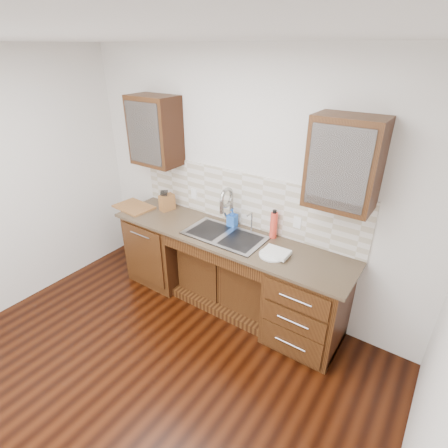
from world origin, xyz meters
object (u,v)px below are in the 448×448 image
Objects in this scene: plate at (273,255)px; knife_block at (167,202)px; cutting_board at (134,207)px; soap_bottle at (232,218)px; water_bottle at (274,225)px.

knife_block is at bearing 172.62° from plate.
knife_block is 0.41× the size of cutting_board.
knife_block is (-1.52, 0.20, 0.09)m from plate.
soap_bottle reaches higher than cutting_board.
soap_bottle is 1.28m from cutting_board.
soap_bottle reaches higher than knife_block.
soap_bottle is 0.70m from plate.
soap_bottle is at bearing -176.20° from water_bottle.
knife_block is 0.43m from cutting_board.
water_bottle is at bearing 9.95° from cutting_board.
soap_bottle is 0.88m from knife_block.
water_bottle reaches higher than cutting_board.
cutting_board is at bearing -169.05° from soap_bottle.
soap_bottle is 0.45× the size of cutting_board.
soap_bottle is at bearing 156.53° from plate.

